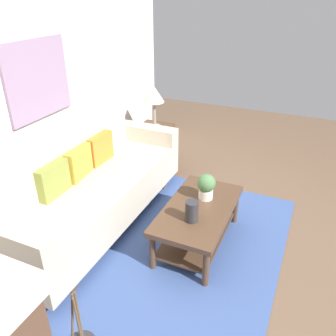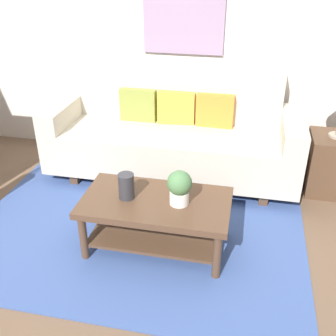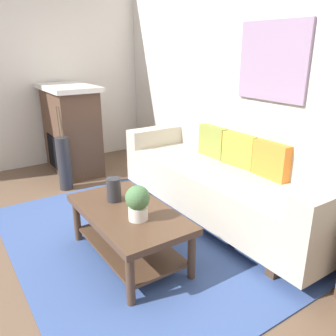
{
  "view_description": "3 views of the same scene",
  "coord_description": "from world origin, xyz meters",
  "px_view_note": "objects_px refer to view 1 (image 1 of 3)",
  "views": [
    {
      "loc": [
        -2.37,
        -0.54,
        2.28
      ],
      "look_at": [
        0.38,
        0.69,
        0.68
      ],
      "focal_mm": 36.77,
      "sensor_mm": 36.0,
      "label": 1
    },
    {
      "loc": [
        0.8,
        -2.11,
        2.06
      ],
      "look_at": [
        0.22,
        0.65,
        0.51
      ],
      "focal_mm": 42.89,
      "sensor_mm": 36.0,
      "label": 2
    },
    {
      "loc": [
        2.37,
        -0.79,
        1.63
      ],
      "look_at": [
        0.06,
        0.76,
        0.64
      ],
      "focal_mm": 36.85,
      "sensor_mm": 36.0,
      "label": 3
    }
  ],
  "objects_px": {
    "throw_pillow_mustard": "(78,163)",
    "throw_pillow_orange": "(99,148)",
    "couch": "(91,186)",
    "table_lamp": "(154,96)",
    "coffee_table": "(198,217)",
    "tabletop_vase": "(192,211)",
    "side_table": "(155,145)",
    "throw_pillow_olive": "(52,180)",
    "framed_painting": "(38,80)",
    "potted_plant_tabletop": "(206,186)"
  },
  "relations": [
    {
      "from": "coffee_table",
      "to": "table_lamp",
      "type": "height_order",
      "value": "table_lamp"
    },
    {
      "from": "throw_pillow_orange",
      "to": "side_table",
      "type": "relative_size",
      "value": 0.64
    },
    {
      "from": "coffee_table",
      "to": "potted_plant_tabletop",
      "type": "height_order",
      "value": "potted_plant_tabletop"
    },
    {
      "from": "throw_pillow_orange",
      "to": "couch",
      "type": "bearing_deg",
      "value": -162.09
    },
    {
      "from": "coffee_table",
      "to": "framed_painting",
      "type": "xyz_separation_m",
      "value": [
        -0.1,
        1.62,
        1.18
      ]
    },
    {
      "from": "throw_pillow_orange",
      "to": "framed_painting",
      "type": "relative_size",
      "value": 0.45
    },
    {
      "from": "throw_pillow_orange",
      "to": "potted_plant_tabletop",
      "type": "xyz_separation_m",
      "value": [
        -0.11,
        -1.29,
        -0.11
      ]
    },
    {
      "from": "couch",
      "to": "tabletop_vase",
      "type": "distance_m",
      "value": 1.18
    },
    {
      "from": "throw_pillow_mustard",
      "to": "potted_plant_tabletop",
      "type": "xyz_separation_m",
      "value": [
        0.27,
        -1.29,
        -0.11
      ]
    },
    {
      "from": "throw_pillow_orange",
      "to": "throw_pillow_olive",
      "type": "bearing_deg",
      "value": 180.0
    },
    {
      "from": "throw_pillow_orange",
      "to": "coffee_table",
      "type": "height_order",
      "value": "throw_pillow_orange"
    },
    {
      "from": "potted_plant_tabletop",
      "to": "framed_painting",
      "type": "height_order",
      "value": "framed_painting"
    },
    {
      "from": "throw_pillow_orange",
      "to": "coffee_table",
      "type": "bearing_deg",
      "value": -102.68
    },
    {
      "from": "couch",
      "to": "table_lamp",
      "type": "xyz_separation_m",
      "value": [
        1.51,
        -0.0,
        0.56
      ]
    },
    {
      "from": "throw_pillow_mustard",
      "to": "coffee_table",
      "type": "bearing_deg",
      "value": -85.7
    },
    {
      "from": "throw_pillow_mustard",
      "to": "throw_pillow_orange",
      "type": "height_order",
      "value": "same"
    },
    {
      "from": "couch",
      "to": "coffee_table",
      "type": "relative_size",
      "value": 2.2
    },
    {
      "from": "couch",
      "to": "side_table",
      "type": "distance_m",
      "value": 1.52
    },
    {
      "from": "couch",
      "to": "side_table",
      "type": "xyz_separation_m",
      "value": [
        1.51,
        -0.0,
        -0.15
      ]
    },
    {
      "from": "potted_plant_tabletop",
      "to": "framed_painting",
      "type": "xyz_separation_m",
      "value": [
        -0.27,
        1.63,
        0.92
      ]
    },
    {
      "from": "framed_painting",
      "to": "throw_pillow_mustard",
      "type": "bearing_deg",
      "value": -90.0
    },
    {
      "from": "throw_pillow_orange",
      "to": "tabletop_vase",
      "type": "relative_size",
      "value": 1.85
    },
    {
      "from": "throw_pillow_olive",
      "to": "potted_plant_tabletop",
      "type": "xyz_separation_m",
      "value": [
        0.66,
        -1.29,
        -0.11
      ]
    },
    {
      "from": "throw_pillow_olive",
      "to": "tabletop_vase",
      "type": "relative_size",
      "value": 1.85
    },
    {
      "from": "couch",
      "to": "table_lamp",
      "type": "distance_m",
      "value": 1.61
    },
    {
      "from": "couch",
      "to": "coffee_table",
      "type": "distance_m",
      "value": 1.17
    },
    {
      "from": "couch",
      "to": "framed_painting",
      "type": "bearing_deg",
      "value": 90.0
    },
    {
      "from": "tabletop_vase",
      "to": "potted_plant_tabletop",
      "type": "bearing_deg",
      "value": 0.28
    },
    {
      "from": "couch",
      "to": "framed_painting",
      "type": "relative_size",
      "value": 3.04
    },
    {
      "from": "table_lamp",
      "to": "framed_painting",
      "type": "distance_m",
      "value": 1.66
    },
    {
      "from": "throw_pillow_olive",
      "to": "potted_plant_tabletop",
      "type": "distance_m",
      "value": 1.45
    },
    {
      "from": "couch",
      "to": "throw_pillow_mustard",
      "type": "bearing_deg",
      "value": 90.0
    },
    {
      "from": "couch",
      "to": "throw_pillow_mustard",
      "type": "xyz_separation_m",
      "value": [
        -0.0,
        0.12,
        0.25
      ]
    },
    {
      "from": "tabletop_vase",
      "to": "potted_plant_tabletop",
      "type": "relative_size",
      "value": 0.74
    },
    {
      "from": "couch",
      "to": "coffee_table",
      "type": "bearing_deg",
      "value": -85.24
    },
    {
      "from": "throw_pillow_orange",
      "to": "framed_painting",
      "type": "height_order",
      "value": "framed_painting"
    },
    {
      "from": "couch",
      "to": "table_lamp",
      "type": "height_order",
      "value": "table_lamp"
    },
    {
      "from": "throw_pillow_orange",
      "to": "coffee_table",
      "type": "distance_m",
      "value": 1.36
    },
    {
      "from": "throw_pillow_mustard",
      "to": "potted_plant_tabletop",
      "type": "distance_m",
      "value": 1.32
    },
    {
      "from": "coffee_table",
      "to": "throw_pillow_olive",
      "type": "bearing_deg",
      "value": 110.57
    },
    {
      "from": "coffee_table",
      "to": "tabletop_vase",
      "type": "height_order",
      "value": "tabletop_vase"
    },
    {
      "from": "side_table",
      "to": "framed_painting",
      "type": "relative_size",
      "value": 0.7
    },
    {
      "from": "throw_pillow_mustard",
      "to": "table_lamp",
      "type": "distance_m",
      "value": 1.55
    },
    {
      "from": "throw_pillow_olive",
      "to": "couch",
      "type": "bearing_deg",
      "value": -17.91
    },
    {
      "from": "tabletop_vase",
      "to": "framed_painting",
      "type": "height_order",
      "value": "framed_painting"
    },
    {
      "from": "side_table",
      "to": "throw_pillow_olive",
      "type": "bearing_deg",
      "value": 176.25
    },
    {
      "from": "throw_pillow_orange",
      "to": "framed_painting",
      "type": "distance_m",
      "value": 0.96
    },
    {
      "from": "couch",
      "to": "potted_plant_tabletop",
      "type": "xyz_separation_m",
      "value": [
        0.27,
        -1.17,
        0.14
      ]
    },
    {
      "from": "coffee_table",
      "to": "tabletop_vase",
      "type": "xyz_separation_m",
      "value": [
        -0.22,
        -0.01,
        0.21
      ]
    },
    {
      "from": "coffee_table",
      "to": "table_lamp",
      "type": "bearing_deg",
      "value": 39.27
    }
  ]
}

